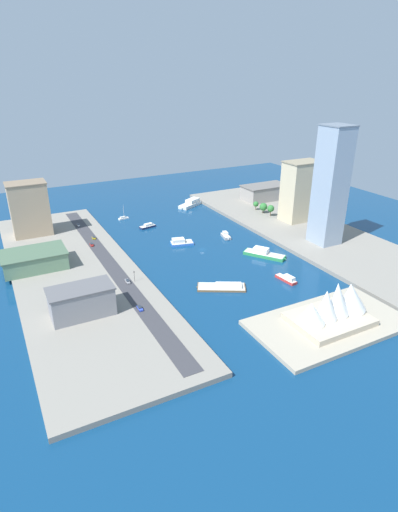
% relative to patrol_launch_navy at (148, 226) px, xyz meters
% --- Properties ---
extents(ground_plane, '(440.00, 440.00, 0.00)m').
position_rel_patrol_launch_navy_xyz_m(ground_plane, '(-17.19, 58.32, -1.19)').
color(ground_plane, navy).
extents(quay_west, '(70.00, 240.00, 2.53)m').
position_rel_patrol_launch_navy_xyz_m(quay_west, '(-102.24, 58.32, 0.08)').
color(quay_west, gray).
rests_on(quay_west, ground_plane).
extents(quay_east, '(70.00, 240.00, 2.53)m').
position_rel_patrol_launch_navy_xyz_m(quay_east, '(67.85, 58.32, 0.08)').
color(quay_east, gray).
rests_on(quay_east, ground_plane).
extents(peninsula_point, '(74.91, 41.80, 2.00)m').
position_rel_patrol_launch_navy_xyz_m(peninsula_point, '(-27.48, 167.99, -0.19)').
color(peninsula_point, '#A89E89').
rests_on(peninsula_point, ground_plane).
extents(road_strip, '(9.05, 228.00, 0.15)m').
position_rel_patrol_launch_navy_xyz_m(road_strip, '(46.80, 58.32, 1.41)').
color(road_strip, '#38383D').
rests_on(road_strip, quay_east).
extents(patrol_launch_navy, '(14.13, 7.27, 3.14)m').
position_rel_patrol_launch_navy_xyz_m(patrol_launch_navy, '(0.00, 0.00, 0.00)').
color(patrol_launch_navy, '#1E284C').
rests_on(patrol_launch_navy, ground_plane).
extents(catamaran_blue, '(17.38, 11.90, 4.34)m').
position_rel_patrol_launch_navy_xyz_m(catamaran_blue, '(-8.28, 42.82, 0.45)').
color(catamaran_blue, blue).
rests_on(catamaran_blue, ground_plane).
extents(barge_flat_brown, '(28.14, 21.36, 2.69)m').
position_rel_patrol_launch_navy_xyz_m(barge_flat_brown, '(-1.83, 112.69, -0.19)').
color(barge_flat_brown, brown).
rests_on(barge_flat_brown, ground_plane).
extents(yacht_sleek_gray, '(6.64, 12.93, 4.06)m').
position_rel_patrol_launch_navy_xyz_m(yacht_sleek_gray, '(-43.04, 46.46, 0.28)').
color(yacht_sleek_gray, '#999EA3').
rests_on(yacht_sleek_gray, ground_plane).
extents(tugboat_red, '(5.62, 15.52, 4.06)m').
position_rel_patrol_launch_navy_xyz_m(tugboat_red, '(-38.82, 122.14, 0.33)').
color(tugboat_red, red).
rests_on(tugboat_red, ground_plane).
extents(ferry_green_doubledeck, '(21.62, 26.84, 5.61)m').
position_rel_patrol_launch_navy_xyz_m(ferry_green_doubledeck, '(-47.76, 86.83, 0.73)').
color(ferry_green_doubledeck, '#2D8C4C').
rests_on(ferry_green_doubledeck, ground_plane).
extents(sailboat_small_white, '(9.57, 4.04, 11.75)m').
position_rel_patrol_launch_navy_xyz_m(sailboat_small_white, '(10.34, -28.07, -0.23)').
color(sailboat_small_white, white).
rests_on(sailboat_small_white, ground_plane).
extents(ferry_white_commuter, '(25.80, 19.46, 5.88)m').
position_rel_patrol_launch_navy_xyz_m(ferry_white_commuter, '(-55.26, -35.59, 1.16)').
color(ferry_white_commuter, silver).
rests_on(ferry_white_commuter, ground_plane).
extents(terminal_long_green, '(37.32, 25.09, 10.50)m').
position_rel_patrol_launch_navy_xyz_m(terminal_long_green, '(88.11, 41.33, 6.62)').
color(terminal_long_green, slate).
rests_on(terminal_long_green, quay_east).
extents(apartment_midrise_tan, '(26.91, 18.54, 38.35)m').
position_rel_patrol_launch_navy_xyz_m(apartment_midrise_tan, '(81.30, -19.10, 20.55)').
color(apartment_midrise_tan, tan).
rests_on(apartment_midrise_tan, quay_east).
extents(office_block_beige, '(28.77, 18.72, 46.50)m').
position_rel_patrol_launch_navy_xyz_m(office_block_beige, '(-111.77, 44.46, 24.62)').
color(office_block_beige, '#C6B793').
rests_on(office_block_beige, quay_west).
extents(warehouse_low_gray, '(30.78, 16.59, 14.61)m').
position_rel_patrol_launch_navy_xyz_m(warehouse_low_gray, '(74.99, 107.80, 8.68)').
color(warehouse_low_gray, gray).
rests_on(warehouse_low_gray, quay_east).
extents(tower_tall_glass, '(17.06, 18.66, 78.58)m').
position_rel_patrol_launch_navy_xyz_m(tower_tall_glass, '(-96.01, 90.32, 40.66)').
color(tower_tall_glass, '#8C9EB2').
rests_on(tower_tall_glass, quay_west).
extents(carpark_squat_concrete, '(42.64, 22.75, 13.18)m').
position_rel_patrol_launch_navy_xyz_m(carpark_squat_concrete, '(-122.50, -15.99, 7.96)').
color(carpark_squat_concrete, gray).
rests_on(carpark_squat_concrete, quay_west).
extents(van_white, '(1.97, 4.61, 1.51)m').
position_rel_patrol_launch_navy_xyz_m(van_white, '(48.57, -21.36, 2.24)').
color(van_white, black).
rests_on(van_white, road_strip).
extents(sedan_silver, '(1.99, 5.15, 1.65)m').
position_rel_patrol_launch_navy_xyz_m(sedan_silver, '(45.03, 86.15, 2.30)').
color(sedan_silver, black).
rests_on(sedan_silver, road_strip).
extents(hatchback_blue, '(2.00, 5.22, 1.57)m').
position_rel_patrol_launch_navy_xyz_m(hatchback_blue, '(48.93, 116.66, 2.27)').
color(hatchback_blue, black).
rests_on(hatchback_blue, road_strip).
extents(pickup_red, '(2.03, 4.89, 1.66)m').
position_rel_patrol_launch_navy_xyz_m(pickup_red, '(49.36, 22.80, 2.30)').
color(pickup_red, black).
rests_on(pickup_red, road_strip).
extents(taxi_yellow_cab, '(2.10, 4.70, 1.58)m').
position_rel_patrol_launch_navy_xyz_m(taxi_yellow_cab, '(44.81, 10.87, 2.26)').
color(taxi_yellow_cab, black).
rests_on(taxi_yellow_cab, road_strip).
extents(traffic_light_waterfront, '(0.36, 0.36, 6.50)m').
position_rel_patrol_launch_navy_xyz_m(traffic_light_waterfront, '(41.01, 86.54, 5.68)').
color(traffic_light_waterfront, black).
rests_on(traffic_light_waterfront, quay_east).
extents(opera_landmark, '(39.30, 26.89, 21.10)m').
position_rel_patrol_launch_navy_xyz_m(opera_landmark, '(-28.86, 167.99, 8.76)').
color(opera_landmark, '#BCAD93').
rests_on(opera_landmark, peninsula_point).
extents(park_tree_cluster, '(6.60, 24.31, 9.36)m').
position_rel_patrol_launch_navy_xyz_m(park_tree_cluster, '(-96.48, 19.44, 7.08)').
color(park_tree_cluster, brown).
rests_on(park_tree_cluster, quay_west).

